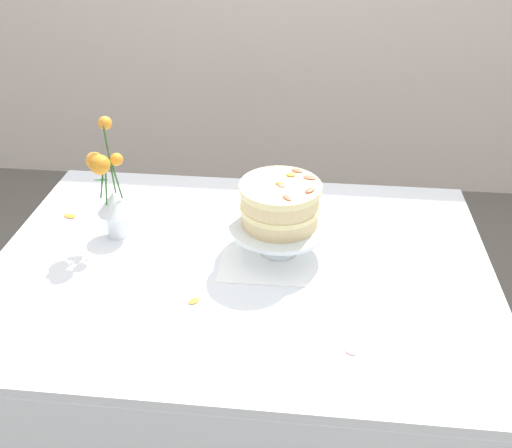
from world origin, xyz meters
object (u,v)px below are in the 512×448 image
(flower_vase, at_px, (112,196))
(layer_cake, at_px, (280,203))
(dining_table, at_px, (240,295))
(cake_stand, at_px, (279,227))

(flower_vase, bearing_deg, layer_cake, -4.06)
(dining_table, bearing_deg, flower_vase, 161.33)
(dining_table, bearing_deg, layer_cake, 43.34)
(dining_table, relative_size, layer_cake, 6.23)
(cake_stand, distance_m, flower_vase, 0.49)
(cake_stand, bearing_deg, dining_table, -136.63)
(layer_cake, relative_size, flower_vase, 0.61)
(dining_table, distance_m, cake_stand, 0.22)
(dining_table, height_order, flower_vase, flower_vase)
(dining_table, bearing_deg, cake_stand, 43.37)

